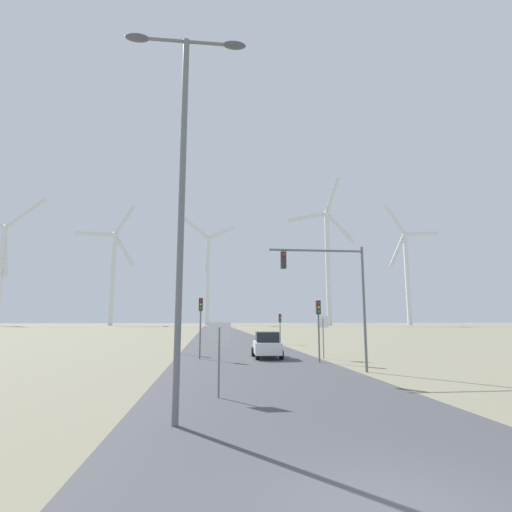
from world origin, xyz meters
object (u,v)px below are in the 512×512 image
object	(u,v)px
stop_sign_near	(219,345)
wind_turbine_left	(113,269)
streetlamp	(183,171)
traffic_light_mast_overhead	(332,281)
traffic_light_post_near_right	(319,317)
stop_sign_far	(323,329)
traffic_light_post_mid_right	(280,322)
wind_turbine_far_left	(2,263)
wind_turbine_center	(208,271)
wind_turbine_right	(328,257)
wind_turbine_far_right	(407,268)
traffic_light_post_near_left	(179,320)
car_approaching	(267,345)
traffic_light_post_mid_left	(201,314)

from	to	relation	value
stop_sign_near	wind_turbine_left	xyz separation A→B (m)	(-45.36, 175.28, 24.09)
streetlamp	traffic_light_mast_overhead	distance (m)	12.22
streetlamp	traffic_light_post_near_right	distance (m)	16.96
stop_sign_far	traffic_light_post_mid_right	bearing A→B (deg)	90.55
wind_turbine_far_left	traffic_light_post_near_right	bearing A→B (deg)	-58.59
wind_turbine_center	wind_turbine_right	distance (m)	62.65
traffic_light_mast_overhead	wind_turbine_far_right	distance (m)	194.48
traffic_light_post_mid_right	traffic_light_mast_overhead	world-z (taller)	traffic_light_mast_overhead
traffic_light_post_near_left	traffic_light_post_mid_right	world-z (taller)	traffic_light_post_near_left
traffic_light_mast_overhead	wind_turbine_left	distance (m)	178.18
streetlamp	traffic_light_post_mid_right	world-z (taller)	streetlamp
stop_sign_far	wind_turbine_left	world-z (taller)	wind_turbine_left
stop_sign_near	traffic_light_post_near_right	size ratio (longest dim) A/B	0.66
traffic_light_mast_overhead	wind_turbine_center	size ratio (longest dim) A/B	0.12
traffic_light_post_mid_right	wind_turbine_far_right	xyz separation A→B (m)	(90.90, 145.89, 25.81)
stop_sign_far	wind_turbine_center	xyz separation A→B (m)	(-9.47, 178.57, 25.34)
streetlamp	wind_turbine_far_right	bearing A→B (deg)	60.96
traffic_light_post_near_left	traffic_light_post_mid_right	bearing A→B (deg)	48.48
car_approaching	wind_turbine_far_left	distance (m)	193.57
traffic_light_post_near_right	traffic_light_post_mid_right	bearing A→B (deg)	87.64
traffic_light_post_mid_right	wind_turbine_far_left	distance (m)	182.41
stop_sign_near	wind_turbine_left	bearing A→B (deg)	104.51
wind_turbine_far_right	traffic_light_post_mid_right	bearing A→B (deg)	-121.93
streetlamp	wind_turbine_center	distance (m)	196.43
traffic_light_post_near_right	wind_turbine_far_right	world-z (taller)	wind_turbine_far_right
stop_sign_near	traffic_light_post_near_right	world-z (taller)	traffic_light_post_near_right
traffic_light_post_near_left	wind_turbine_far_right	world-z (taller)	wind_turbine_far_right
car_approaching	wind_turbine_left	size ratio (longest dim) A/B	0.07
wind_turbine_left	wind_turbine_right	world-z (taller)	wind_turbine_right
wind_turbine_far_left	wind_turbine_right	xyz separation A→B (m)	(148.85, -15.50, 3.16)
stop_sign_near	car_approaching	xyz separation A→B (m)	(3.71, 14.13, -0.90)
streetlamp	traffic_light_post_mid_left	bearing A→B (deg)	89.35
wind_turbine_far_left	stop_sign_far	bearing A→B (deg)	-58.01
wind_turbine_far_right	stop_sign_near	bearing A→B (deg)	-119.24
wind_turbine_far_right	car_approaching	bearing A→B (deg)	-120.37
stop_sign_near	traffic_light_mast_overhead	distance (m)	9.02
stop_sign_far	wind_turbine_left	distance (m)	172.17
stop_sign_near	traffic_light_post_near_left	bearing A→B (deg)	98.60
traffic_light_post_near_right	traffic_light_post_mid_right	size ratio (longest dim) A/B	1.19
traffic_light_post_mid_left	wind_turbine_left	world-z (taller)	wind_turbine_left
car_approaching	wind_turbine_center	bearing A→B (deg)	91.81
traffic_light_post_near_left	wind_turbine_right	xyz separation A→B (m)	(56.17, 144.39, 28.81)
traffic_light_post_near_right	traffic_light_mast_overhead	distance (m)	5.28
traffic_light_post_mid_left	wind_turbine_far_right	xyz separation A→B (m)	(99.31, 161.60, 25.17)
stop_sign_near	traffic_light_post_near_left	distance (m)	18.44
stop_sign_near	wind_turbine_right	xyz separation A→B (m)	(53.41, 162.60, 29.66)
wind_turbine_far_left	wind_turbine_right	bearing A→B (deg)	-5.95
traffic_light_post_near_left	wind_turbine_far_left	distance (m)	186.58
traffic_light_post_near_right	traffic_light_post_mid_left	distance (m)	8.23
stop_sign_near	car_approaching	distance (m)	14.63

